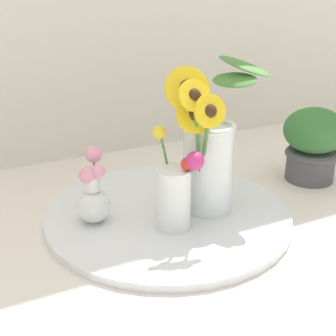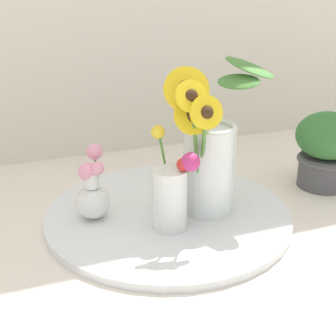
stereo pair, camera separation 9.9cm
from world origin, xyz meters
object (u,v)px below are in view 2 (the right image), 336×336
Objects in this scene: serving_tray at (168,215)px; potted_plant at (326,148)px; mason_jar_sunflowers at (209,155)px; vase_bulb_right at (93,192)px; vase_small_center at (171,193)px.

potted_plant reaches higher than serving_tray.
mason_jar_sunflowers is 0.35m from potted_plant.
mason_jar_sunflowers reaches higher than vase_bulb_right.
vase_small_center is at bearing -35.02° from vase_bulb_right.
mason_jar_sunflowers is 0.26m from vase_bulb_right.
potted_plant is at bearing 8.49° from mason_jar_sunflowers.
vase_bulb_right is at bearing 166.70° from mason_jar_sunflowers.
vase_small_center is 1.33× the size of vase_bulb_right.
vase_small_center is at bearing -105.11° from serving_tray.
serving_tray is 3.50× the size of vase_bulb_right.
vase_bulb_right is at bearing 168.75° from serving_tray.
mason_jar_sunflowers is 0.12m from vase_small_center.
mason_jar_sunflowers is (0.08, -0.03, 0.14)m from serving_tray.
mason_jar_sunflowers reaches higher than vase_small_center.
mason_jar_sunflowers is 1.62× the size of vase_small_center.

